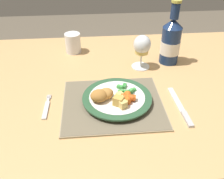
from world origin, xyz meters
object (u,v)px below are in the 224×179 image
at_px(dinner_plate, 117,99).
at_px(fork, 46,108).
at_px(dining_table, 121,102).
at_px(wine_glass, 142,46).
at_px(drinking_cup, 73,43).
at_px(table_knife, 182,109).
at_px(bottle, 171,41).

relative_size(dinner_plate, fork, 1.83).
height_order(dining_table, fork, fork).
height_order(dinner_plate, wine_glass, wine_glass).
xyz_separation_m(dining_table, drinking_cup, (-0.19, 0.27, 0.14)).
height_order(dinner_plate, drinking_cup, drinking_cup).
xyz_separation_m(table_knife, bottle, (0.04, 0.32, 0.09)).
distance_m(dining_table, wine_glass, 0.24).
distance_m(table_knife, bottle, 0.34).
distance_m(dining_table, dinner_plate, 0.17).
distance_m(dinner_plate, table_knife, 0.21).
relative_size(wine_glass, drinking_cup, 1.58).
height_order(dining_table, dinner_plate, dinner_plate).
distance_m(dining_table, drinking_cup, 0.36).
bearing_deg(dining_table, bottle, 33.26).
relative_size(wine_glass, bottle, 0.53).
relative_size(fork, drinking_cup, 1.44).
xyz_separation_m(wine_glass, drinking_cup, (-0.28, 0.16, -0.05)).
distance_m(dining_table, fork, 0.31).
distance_m(wine_glass, bottle, 0.13).
height_order(dinner_plate, table_knife, dinner_plate).
height_order(dinner_plate, bottle, bottle).
distance_m(fork, table_knife, 0.44).
xyz_separation_m(bottle, drinking_cup, (-0.41, 0.13, -0.05)).
relative_size(table_knife, wine_glass, 1.48).
xyz_separation_m(dinner_plate, bottle, (0.25, 0.26, 0.08)).
xyz_separation_m(dinner_plate, table_knife, (0.21, -0.06, -0.01)).
distance_m(fork, drinking_cup, 0.41).
xyz_separation_m(dinner_plate, wine_glass, (0.12, 0.23, 0.08)).
distance_m(dinner_plate, drinking_cup, 0.42).
height_order(table_knife, bottle, bottle).
relative_size(dinner_plate, drinking_cup, 2.63).
relative_size(fork, table_knife, 0.62).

